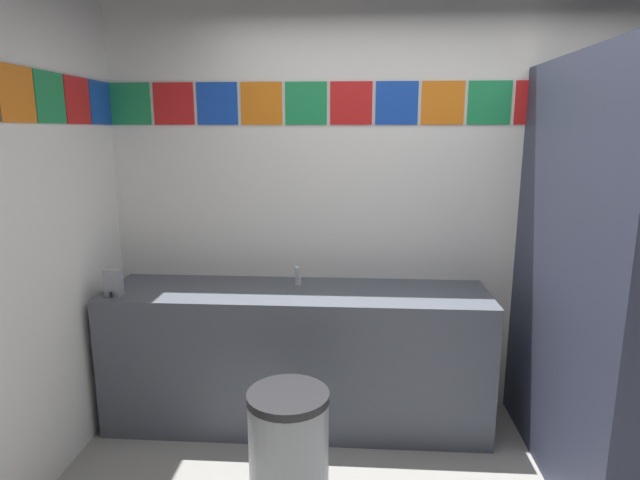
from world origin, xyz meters
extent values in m
cube|color=white|center=(0.00, 1.50, 1.40)|extent=(3.89, 0.08, 2.79)
cube|color=#1E8C4C|center=(-1.80, 1.46, 1.98)|extent=(0.26, 0.01, 0.26)
cube|color=red|center=(-1.53, 1.46, 1.98)|extent=(0.26, 0.01, 0.26)
cube|color=#1947B7|center=(-1.25, 1.46, 1.98)|extent=(0.26, 0.01, 0.26)
cube|color=orange|center=(-0.97, 1.46, 1.98)|extent=(0.26, 0.01, 0.26)
cube|color=#1E8C4C|center=(-0.69, 1.46, 1.98)|extent=(0.26, 0.01, 0.26)
cube|color=red|center=(-0.42, 1.46, 1.98)|extent=(0.26, 0.01, 0.26)
cube|color=#1947B7|center=(-0.14, 1.46, 1.98)|extent=(0.26, 0.01, 0.26)
cube|color=orange|center=(0.14, 1.46, 1.98)|extent=(0.26, 0.01, 0.26)
cube|color=#1E8C4C|center=(0.42, 1.46, 1.98)|extent=(0.26, 0.01, 0.26)
cube|color=red|center=(0.69, 1.46, 1.98)|extent=(0.26, 0.01, 0.26)
cube|color=#1947B7|center=(0.97, 1.46, 1.98)|extent=(0.26, 0.01, 0.26)
cube|color=orange|center=(1.25, 1.46, 1.98)|extent=(0.26, 0.01, 0.26)
cube|color=orange|center=(-1.94, 0.53, 1.98)|extent=(0.01, 0.26, 0.26)
cube|color=#1E8C4C|center=(-1.94, 0.80, 1.98)|extent=(0.01, 0.26, 0.26)
cube|color=red|center=(-1.94, 1.06, 1.98)|extent=(0.01, 0.26, 0.26)
cube|color=#1947B7|center=(-1.94, 1.33, 1.98)|extent=(0.01, 0.26, 0.26)
cube|color=#4C515B|center=(-0.73, 1.17, 0.43)|extent=(2.32, 0.58, 0.86)
cube|color=#4C515B|center=(-0.73, 1.45, 0.82)|extent=(2.32, 0.03, 0.08)
cylinder|color=white|center=(-0.73, 1.14, 0.81)|extent=(0.34, 0.34, 0.10)
cylinder|color=silver|center=(-0.73, 1.28, 0.89)|extent=(0.04, 0.04, 0.05)
cylinder|color=silver|center=(-0.73, 1.23, 0.96)|extent=(0.02, 0.06, 0.09)
cube|color=gray|center=(-1.79, 1.00, 0.94)|extent=(0.09, 0.07, 0.16)
cylinder|color=black|center=(-1.79, 0.96, 0.88)|extent=(0.02, 0.02, 0.03)
cube|color=#33384C|center=(0.66, 0.78, 1.09)|extent=(0.04, 1.37, 2.18)
cylinder|color=silver|center=(0.68, 0.11, 1.20)|extent=(0.02, 0.02, 0.10)
cylinder|color=white|center=(1.24, 1.06, 0.20)|extent=(0.38, 0.38, 0.40)
torus|color=white|center=(1.24, 1.06, 0.42)|extent=(0.39, 0.39, 0.05)
cube|color=white|center=(1.24, 1.27, 0.57)|extent=(0.34, 0.17, 0.34)
cylinder|color=#999EA3|center=(-0.69, 0.39, 0.28)|extent=(0.38, 0.38, 0.57)
cylinder|color=#262628|center=(-0.69, 0.39, 0.59)|extent=(0.39, 0.39, 0.04)
camera|label=1|loc=(-0.39, -1.83, 1.81)|focal=29.19mm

